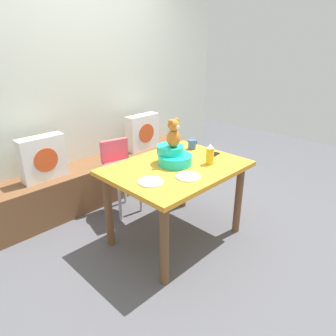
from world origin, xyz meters
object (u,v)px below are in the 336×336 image
(highchair, at_px, (120,167))
(ketchup_bottle, at_px, (210,155))
(coffee_mug, at_px, (192,144))
(cell_phone, at_px, (213,155))
(infant_seat_teal, at_px, (173,156))
(pillow_floral_right, at_px, (143,132))
(pillow_floral_left, at_px, (43,158))
(dinner_plate_near, at_px, (188,177))
(dinner_plate_far, at_px, (151,182))
(dining_table, at_px, (176,177))
(teddy_bear, at_px, (174,134))

(highchair, xyz_separation_m, ketchup_bottle, (0.29, -0.94, 0.31))
(coffee_mug, xyz_separation_m, cell_phone, (0.01, -0.26, -0.04))
(highchair, xyz_separation_m, infant_seat_teal, (0.07, -0.71, 0.29))
(infant_seat_teal, relative_size, coffee_mug, 2.75)
(pillow_floral_right, bearing_deg, ketchup_bottle, -106.13)
(pillow_floral_left, bearing_deg, highchair, -33.81)
(pillow_floral_right, height_order, dinner_plate_near, pillow_floral_right)
(infant_seat_teal, relative_size, ketchup_bottle, 1.78)
(dinner_plate_far, bearing_deg, dining_table, 13.67)
(dining_table, xyz_separation_m, ketchup_bottle, (0.24, -0.18, 0.20))
(pillow_floral_left, distance_m, dinner_plate_near, 1.52)
(pillow_floral_left, xyz_separation_m, pillow_floral_right, (1.30, 0.00, 0.00))
(highchair, xyz_separation_m, cell_phone, (0.50, -0.82, 0.22))
(highchair, height_order, teddy_bear, teddy_bear)
(infant_seat_teal, height_order, dinner_plate_far, infant_seat_teal)
(dining_table, height_order, dinner_plate_near, dinner_plate_near)
(pillow_floral_right, distance_m, cell_phone, 1.25)
(pillow_floral_left, xyz_separation_m, dinner_plate_near, (0.56, -1.41, 0.07))
(dining_table, xyz_separation_m, dinner_plate_near, (-0.11, -0.23, 0.12))
(dinner_plate_near, bearing_deg, pillow_floral_left, 111.79)
(infant_seat_teal, bearing_deg, highchair, 95.49)
(dinner_plate_far, relative_size, cell_phone, 1.39)
(highchair, bearing_deg, coffee_mug, -48.64)
(ketchup_bottle, height_order, coffee_mug, ketchup_bottle)
(pillow_floral_left, xyz_separation_m, cell_phone, (1.12, -1.24, 0.06))
(highchair, height_order, dinner_plate_far, highchair)
(dinner_plate_far, bearing_deg, pillow_floral_right, 51.26)
(pillow_floral_right, distance_m, coffee_mug, 1.00)
(pillow_floral_right, bearing_deg, infant_seat_teal, -118.68)
(cell_phone, bearing_deg, ketchup_bottle, 109.71)
(infant_seat_teal, bearing_deg, teddy_bear, -90.00)
(ketchup_bottle, bearing_deg, dinner_plate_far, 172.13)
(cell_phone, bearing_deg, dinner_plate_far, 83.15)
(dinner_plate_far, height_order, cell_phone, dinner_plate_far)
(teddy_bear, relative_size, coffee_mug, 2.08)
(coffee_mug, bearing_deg, cell_phone, -88.54)
(pillow_floral_left, bearing_deg, ketchup_bottle, -56.02)
(dinner_plate_near, height_order, cell_phone, dinner_plate_near)
(coffee_mug, distance_m, dinner_plate_far, 0.88)
(infant_seat_teal, height_order, coffee_mug, infant_seat_teal)
(pillow_floral_left, xyz_separation_m, infant_seat_teal, (0.69, -1.12, 0.13))
(pillow_floral_left, relative_size, cell_phone, 3.06)
(coffee_mug, bearing_deg, pillow_floral_left, 138.77)
(highchair, bearing_deg, dining_table, -86.18)
(dining_table, xyz_separation_m, teddy_bear, (0.02, 0.05, 0.39))
(dining_table, distance_m, cell_phone, 0.47)
(dining_table, distance_m, ketchup_bottle, 0.36)
(ketchup_bottle, bearing_deg, dining_table, 143.18)
(teddy_bear, distance_m, coffee_mug, 0.51)
(coffee_mug, bearing_deg, pillow_floral_right, 79.11)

